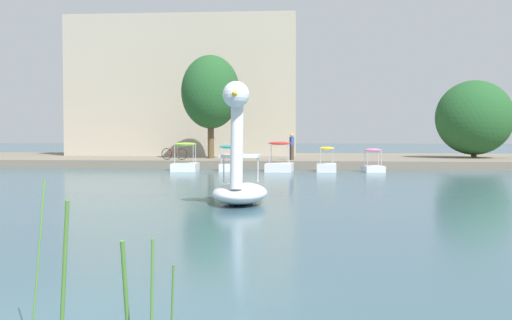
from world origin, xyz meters
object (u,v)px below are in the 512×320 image
pedal_boat_red (279,163)px  bicycle_parked (174,154)px  tree_willow_overhanging (474,118)px  pedal_boat_pink (373,164)px  pedal_boat_yellow (326,164)px  pedal_boat_lime (185,162)px  tree_broadleaf_left (211,92)px  pedal_boat_teal (229,164)px  swan_boat (239,176)px  person_on_path (292,146)px

pedal_boat_red → bicycle_parked: size_ratio=1.32×
tree_willow_overhanging → bicycle_parked: (-20.30, -5.52, -2.46)m
pedal_boat_pink → bicycle_parked: pedal_boat_pink is taller
pedal_boat_red → tree_willow_overhanging: size_ratio=0.34×
pedal_boat_yellow → pedal_boat_pink: bearing=1.0°
bicycle_parked → pedal_boat_pink: bearing=-15.4°
pedal_boat_lime → tree_broadleaf_left: size_ratio=0.34×
pedal_boat_yellow → pedal_boat_teal: (-5.67, 0.15, -0.02)m
tree_willow_overhanging → pedal_boat_lime: bearing=-154.0°
pedal_boat_lime → tree_broadleaf_left: bearing=87.2°
swan_boat → pedal_boat_red: 16.73m
swan_boat → tree_willow_overhanging: tree_willow_overhanging is taller
bicycle_parked → pedal_boat_red: bearing=-26.6°
pedal_boat_pink → tree_broadleaf_left: size_ratio=0.25×
pedal_boat_pink → pedal_boat_red: size_ratio=0.76×
pedal_boat_yellow → pedal_boat_red: pedal_boat_red is taller
swan_boat → pedal_boat_lime: bearing=107.9°
pedal_boat_pink → bicycle_parked: (-12.39, 3.40, 0.48)m
swan_boat → pedal_boat_lime: 17.48m
pedal_boat_red → person_on_path: person_on_path is taller
pedal_boat_pink → tree_willow_overhanging: (7.91, 8.92, 2.94)m
pedal_boat_red → tree_broadleaf_left: 9.54m
swan_boat → tree_broadleaf_left: bearing=102.3°
pedal_boat_lime → pedal_boat_pink: bearing=1.2°
pedal_boat_lime → tree_willow_overhanging: 21.06m
pedal_boat_lime → tree_broadleaf_left: (0.32, 6.61, 4.60)m
pedal_boat_red → bicycle_parked: pedal_boat_red is taller
swan_boat → tree_broadleaf_left: tree_broadleaf_left is taller
pedal_boat_yellow → tree_willow_overhanging: 14.15m
swan_boat → tree_willow_overhanging: bearing=62.6°
pedal_boat_red → pedal_boat_teal: (-2.98, 0.24, -0.05)m
pedal_boat_red → tree_willow_overhanging: tree_willow_overhanging is taller
pedal_boat_yellow → pedal_boat_red: (-2.69, -0.09, 0.03)m
pedal_boat_red → tree_broadleaf_left: bearing=128.5°
pedal_boat_yellow → pedal_boat_teal: 5.67m
tree_broadleaf_left → person_on_path: 7.33m
pedal_boat_teal → pedal_boat_pink: bearing=-0.7°
pedal_boat_red → tree_willow_overhanging: bearing=34.4°
pedal_boat_yellow → tree_broadleaf_left: 11.20m
swan_boat → pedal_boat_yellow: 17.05m
tree_willow_overhanging → person_on_path: size_ratio=4.16×
pedal_boat_yellow → tree_broadleaf_left: bearing=140.8°
bicycle_parked → pedal_boat_teal: bearing=-38.9°
pedal_boat_pink → pedal_boat_red: (-5.33, -0.14, 0.04)m
pedal_boat_pink → tree_broadleaf_left: (-10.52, 6.38, 4.69)m
pedal_boat_yellow → pedal_boat_teal: size_ratio=1.02×
pedal_boat_pink → pedal_boat_lime: bearing=-178.8°
pedal_boat_teal → tree_willow_overhanging: 18.69m
swan_boat → pedal_boat_red: (0.14, 16.72, -0.37)m
pedal_boat_teal → pedal_boat_lime: size_ratio=0.86×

